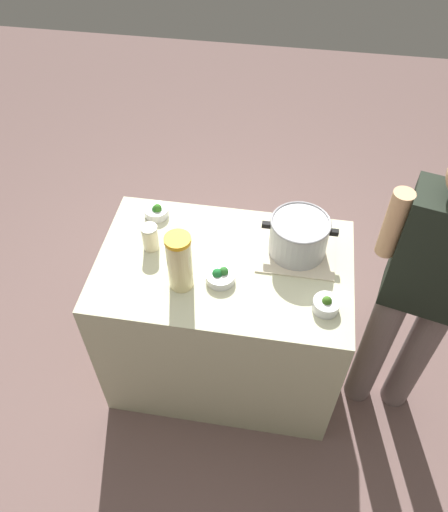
{
  "coord_description": "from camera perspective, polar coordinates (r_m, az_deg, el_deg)",
  "views": [
    {
      "loc": [
        0.23,
        -1.46,
        2.59
      ],
      "look_at": [
        0.0,
        0.0,
        0.94
      ],
      "focal_mm": 35.3,
      "sensor_mm": 36.0,
      "label": 1
    }
  ],
  "objects": [
    {
      "name": "mason_jar",
      "position": [
        2.3,
        -8.36,
        2.09
      ],
      "size": [
        0.08,
        0.08,
        0.13
      ],
      "color": "beige",
      "rests_on": "counter_slab"
    },
    {
      "name": "cooking_pot",
      "position": [
        2.26,
        8.48,
        2.32
      ],
      "size": [
        0.33,
        0.27,
        0.18
      ],
      "color": "#B7B7BC",
      "rests_on": "dish_cloth"
    },
    {
      "name": "dish_cloth",
      "position": [
        2.33,
        8.21,
        0.64
      ],
      "size": [
        0.35,
        0.32,
        0.01
      ],
      "primitive_type": "cube",
      "color": "beige",
      "rests_on": "counter_slab"
    },
    {
      "name": "lemonade_pitcher",
      "position": [
        2.08,
        -5.05,
        -0.69
      ],
      "size": [
        0.11,
        0.11,
        0.29
      ],
      "color": "beige",
      "rests_on": "counter_slab"
    },
    {
      "name": "person_cook",
      "position": [
        2.29,
        21.55,
        -3.95
      ],
      "size": [
        0.5,
        0.27,
        1.63
      ],
      "color": "slate",
      "rests_on": "ground_plane"
    },
    {
      "name": "broccoli_bowl_back",
      "position": [
        2.12,
        11.5,
        -5.39
      ],
      "size": [
        0.11,
        0.11,
        0.07
      ],
      "color": "silver",
      "rests_on": "counter_slab"
    },
    {
      "name": "ground_plane",
      "position": [
        2.98,
        -0.0,
        -12.12
      ],
      "size": [
        8.0,
        8.0,
        0.0
      ],
      "primitive_type": "plane",
      "color": "#745955"
    },
    {
      "name": "counter_slab",
      "position": [
        2.61,
        -0.0,
        -7.27
      ],
      "size": [
        1.15,
        0.73,
        0.89
      ],
      "primitive_type": "cube",
      "color": "beige",
      "rests_on": "ground_plane"
    },
    {
      "name": "broccoli_bowl_front",
      "position": [
        2.48,
        -7.63,
        5.05
      ],
      "size": [
        0.12,
        0.12,
        0.07
      ],
      "color": "silver",
      "rests_on": "counter_slab"
    },
    {
      "name": "broccoli_bowl_center",
      "position": [
        2.17,
        -0.4,
        -2.28
      ],
      "size": [
        0.13,
        0.13,
        0.07
      ],
      "color": "silver",
      "rests_on": "counter_slab"
    }
  ]
}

